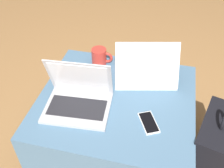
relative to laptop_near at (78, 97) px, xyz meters
The scene contains 7 objects.
ground_plane 0.53m from the laptop_near, 27.18° to the left, with size 14.00×14.00×0.00m, color #9E7042.
ottoman 0.34m from the laptop_near, 27.18° to the left, with size 0.85×0.78×0.44m.
laptop_near is the anchor object (origin of this frame).
laptop_far 0.43m from the laptop_near, 43.77° to the left, with size 0.40×0.34×0.25m.
cell_phone 0.38m from the laptop_near, ahead, with size 0.13×0.16×0.01m.
backpack 0.79m from the laptop_near, ahead, with size 0.30×0.39×0.53m.
coffee_mug 0.38m from the laptop_near, 88.44° to the left, with size 0.14×0.09×0.10m.
Camera 1 is at (0.21, -1.00, 1.45)m, focal length 42.00 mm.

